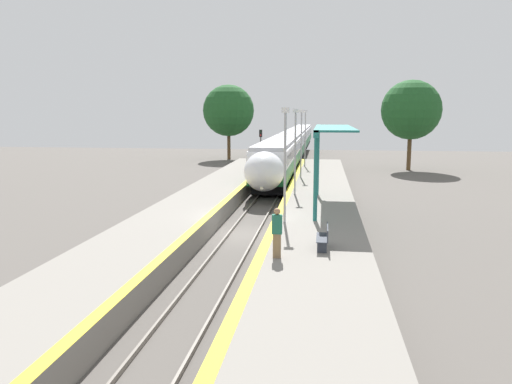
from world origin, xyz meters
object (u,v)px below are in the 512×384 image
(platform_bench, at_px, (324,237))
(lamppost_mid, at_px, (295,146))
(railway_signal, at_px, (261,148))
(lamppost_near, at_px, (285,158))
(lamppost_far, at_px, (301,139))
(lamppost_farthest, at_px, (305,135))
(person_waiting, at_px, (277,232))
(train, at_px, (294,143))

(platform_bench, xyz_separation_m, lamppost_mid, (-1.88, 12.92, 2.63))
(platform_bench, bearing_deg, railway_signal, 101.91)
(lamppost_near, bearing_deg, lamppost_far, 90.00)
(lamppost_near, relative_size, lamppost_farthest, 1.00)
(person_waiting, distance_m, lamppost_farthest, 31.37)
(train, relative_size, lamppost_far, 13.50)
(train, relative_size, person_waiting, 40.20)
(lamppost_mid, bearing_deg, platform_bench, -81.73)
(train, bearing_deg, person_waiting, -87.33)
(platform_bench, distance_m, lamppost_mid, 13.32)
(railway_signal, bearing_deg, lamppost_far, -60.66)
(lamppost_near, relative_size, lamppost_far, 1.00)
(lamppost_near, bearing_deg, lamppost_mid, 90.00)
(person_waiting, bearing_deg, lamppost_far, 90.45)
(person_waiting, relative_size, lamppost_near, 0.34)
(train, distance_m, lamppost_mid, 36.82)
(platform_bench, xyz_separation_m, railway_signal, (-6.09, 28.88, 1.33))
(train, bearing_deg, lamppost_near, -87.21)
(platform_bench, relative_size, lamppost_farthest, 0.30)
(lamppost_far, bearing_deg, platform_bench, -84.98)
(platform_bench, distance_m, person_waiting, 2.27)
(person_waiting, relative_size, lamppost_farthest, 0.34)
(lamppost_mid, bearing_deg, person_waiting, -89.28)
(train, xyz_separation_m, lamppost_farthest, (2.20, -19.76, 1.94))
(train, xyz_separation_m, lamppost_far, (2.20, -28.23, 1.94))
(person_waiting, distance_m, railway_signal, 30.64)
(railway_signal, relative_size, lamppost_far, 0.84)
(platform_bench, bearing_deg, person_waiting, -139.78)
(person_waiting, distance_m, lamppost_far, 22.93)
(railway_signal, distance_m, lamppost_farthest, 4.52)
(train, height_order, platform_bench, train)
(train, height_order, lamppost_mid, lamppost_mid)
(platform_bench, xyz_separation_m, person_waiting, (-1.70, -1.44, 0.48))
(lamppost_near, distance_m, lamppost_far, 16.94)
(railway_signal, xyz_separation_m, lamppost_farthest, (4.21, 0.98, 1.30))
(railway_signal, distance_m, lamppost_far, 8.69)
(railway_signal, height_order, lamppost_mid, lamppost_mid)
(lamppost_near, bearing_deg, lamppost_farthest, 90.00)
(platform_bench, relative_size, lamppost_mid, 0.30)
(lamppost_far, bearing_deg, lamppost_mid, -90.00)
(lamppost_far, bearing_deg, person_waiting, -89.55)
(platform_bench, distance_m, lamppost_far, 21.63)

